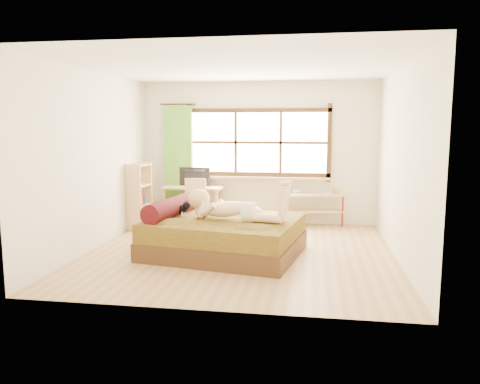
% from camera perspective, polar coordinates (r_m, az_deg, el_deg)
% --- Properties ---
extents(floor, '(4.50, 4.50, 0.00)m').
position_cam_1_polar(floor, '(7.03, 0.02, -7.34)').
color(floor, '#9E754C').
rests_on(floor, ground).
extents(ceiling, '(4.50, 4.50, 0.00)m').
position_cam_1_polar(ceiling, '(6.83, 0.02, 15.06)').
color(ceiling, white).
rests_on(ceiling, wall_back).
extents(wall_back, '(4.50, 0.00, 4.50)m').
position_cam_1_polar(wall_back, '(9.02, 2.23, 4.78)').
color(wall_back, silver).
rests_on(wall_back, floor).
extents(wall_front, '(4.50, 0.00, 4.50)m').
position_cam_1_polar(wall_front, '(4.60, -4.29, 1.54)').
color(wall_front, silver).
rests_on(wall_front, floor).
extents(wall_left, '(0.00, 4.50, 4.50)m').
position_cam_1_polar(wall_left, '(7.48, -17.30, 3.73)').
color(wall_left, silver).
rests_on(wall_left, floor).
extents(wall_right, '(0.00, 4.50, 4.50)m').
position_cam_1_polar(wall_right, '(6.83, 19.06, 3.26)').
color(wall_right, silver).
rests_on(wall_right, floor).
extents(window, '(2.80, 0.16, 1.46)m').
position_cam_1_polar(window, '(8.99, 2.21, 5.78)').
color(window, '#FFEDBF').
rests_on(window, wall_back).
extents(curtain, '(0.55, 0.10, 2.20)m').
position_cam_1_polar(curtain, '(9.23, -7.49, 3.55)').
color(curtain, '#4A9228').
rests_on(curtain, wall_back).
extents(bed, '(2.38, 2.03, 0.80)m').
position_cam_1_polar(bed, '(6.89, -2.32, -5.22)').
color(bed, '#391C11').
rests_on(bed, floor).
extents(woman, '(1.53, 0.67, 0.63)m').
position_cam_1_polar(woman, '(6.69, -0.75, -0.74)').
color(woman, beige).
rests_on(woman, bed).
extents(kitten, '(0.33, 0.18, 0.25)m').
position_cam_1_polar(kitten, '(7.06, -7.53, -1.90)').
color(kitten, black).
rests_on(kitten, bed).
extents(desk, '(1.19, 0.62, 0.72)m').
position_cam_1_polar(desk, '(9.03, -5.73, 0.10)').
color(desk, tan).
rests_on(desk, floor).
extents(monitor, '(0.62, 0.13, 0.35)m').
position_cam_1_polar(monitor, '(9.04, -5.67, 1.85)').
color(monitor, black).
rests_on(monitor, desk).
extents(chair, '(0.43, 0.43, 0.90)m').
position_cam_1_polar(chair, '(8.67, -5.64, -1.05)').
color(chair, tan).
rests_on(chair, floor).
extents(pipe_shelf, '(1.24, 0.50, 0.69)m').
position_cam_1_polar(pipe_shelf, '(8.89, 8.84, -1.24)').
color(pipe_shelf, tan).
rests_on(pipe_shelf, floor).
extents(cup, '(0.13, 0.13, 0.09)m').
position_cam_1_polar(cup, '(8.86, 6.85, 0.11)').
color(cup, gray).
rests_on(cup, pipe_shelf).
extents(book, '(0.20, 0.25, 0.02)m').
position_cam_1_polar(book, '(8.86, 10.08, -0.19)').
color(book, gray).
rests_on(book, pipe_shelf).
extents(bookshelf, '(0.32, 0.54, 1.19)m').
position_cam_1_polar(bookshelf, '(8.73, -12.18, -0.42)').
color(bookshelf, tan).
rests_on(bookshelf, floor).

